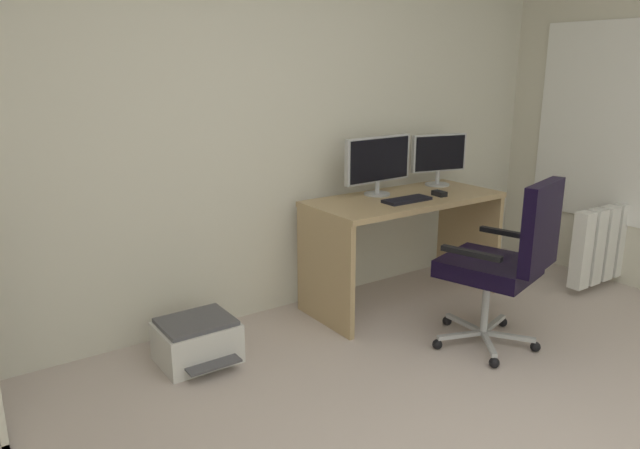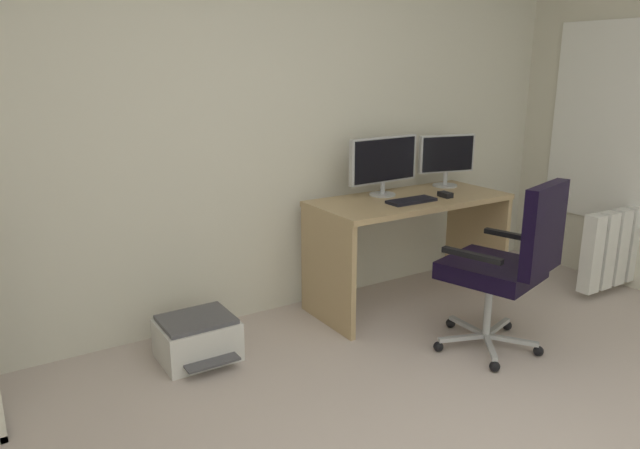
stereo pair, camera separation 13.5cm
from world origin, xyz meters
name	(u,v)px [view 1 (the left image)]	position (x,y,z in m)	size (l,w,h in m)	color
wall_back	(230,124)	(0.00, 2.38, 1.28)	(5.37, 0.10, 2.55)	beige
window_pane	(635,125)	(2.68, 1.28, 1.21)	(0.01, 1.46, 1.40)	white
window_frame	(634,125)	(2.67, 1.28, 1.21)	(0.02, 1.54, 1.48)	white
desk	(404,226)	(1.07, 1.94, 0.55)	(1.37, 0.61, 0.76)	tan
monitor_main	(378,161)	(0.96, 2.09, 0.99)	(0.57, 0.18, 0.40)	#B2B5B7
monitor_secondary	(439,156)	(1.54, 2.09, 0.98)	(0.44, 0.18, 0.38)	#B2B5B7
keyboard	(407,200)	(0.99, 1.83, 0.77)	(0.34, 0.13, 0.02)	black
computer_mouse	(439,194)	(1.28, 1.82, 0.78)	(0.06, 0.10, 0.03)	black
office_chair	(506,258)	(1.05, 1.06, 0.57)	(0.63, 0.69, 1.02)	#B7BABC
printer	(197,341)	(-0.48, 1.94, 0.12)	(0.43, 0.44, 0.25)	silver
radiator	(612,241)	(2.59, 1.28, 0.34)	(0.91, 0.10, 0.56)	white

